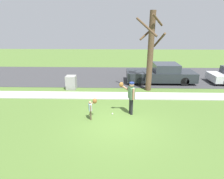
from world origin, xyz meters
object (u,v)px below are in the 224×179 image
baseball (112,114)px  street_tree_near (151,50)px  person_child (92,106)px  person_adult (130,94)px  utility_cabinet (71,83)px  parked_pickup_dark (161,74)px

baseball → street_tree_near: size_ratio=0.01×
person_child → street_tree_near: size_ratio=0.19×
person_adult → baseball: person_adult is taller
street_tree_near → person_child: bearing=-127.8°
utility_cabinet → street_tree_near: size_ratio=0.19×
baseball → person_adult: bearing=6.8°
person_adult → street_tree_near: street_tree_near is taller
utility_cabinet → street_tree_near: (5.36, -0.06, 2.26)m
person_adult → person_child: (-1.86, -0.60, -0.40)m
person_child → street_tree_near: street_tree_near is taller
person_child → street_tree_near: (3.35, 4.31, 2.09)m
street_tree_near → parked_pickup_dark: street_tree_near is taller
person_child → baseball: bearing=8.3°
person_adult → street_tree_near: (1.50, 3.72, 1.69)m
person_adult → street_tree_near: size_ratio=0.33×
baseball → parked_pickup_dark: bearing=57.3°
person_child → street_tree_near: bearing=33.6°
baseball → street_tree_near: street_tree_near is taller
person_child → utility_cabinet: bearing=96.1°
utility_cabinet → street_tree_near: street_tree_near is taller
baseball → parked_pickup_dark: size_ratio=0.01×
baseball → parked_pickup_dark: 6.81m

